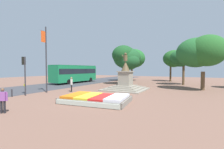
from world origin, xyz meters
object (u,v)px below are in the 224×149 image
(traffic_light_near_crossing, at_px, (24,69))
(city_bus, at_px, (75,73))
(banner_pole, at_px, (46,58))
(kerb_bollard_mid_a, at_px, (12,93))
(pedestrian_near_planter, at_px, (3,99))
(pedestrian_with_handbag, at_px, (71,84))
(flower_planter, at_px, (96,99))
(statue_monument, at_px, (125,83))

(traffic_light_near_crossing, relative_size, city_bus, 0.38)
(banner_pole, height_order, kerb_bollard_mid_a, banner_pole)
(traffic_light_near_crossing, bearing_deg, city_bus, 111.55)
(banner_pole, bearing_deg, kerb_bollard_mid_a, -102.76)
(kerb_bollard_mid_a, bearing_deg, pedestrian_near_planter, -32.36)
(pedestrian_with_handbag, bearing_deg, city_bus, 129.97)
(traffic_light_near_crossing, xyz_separation_m, pedestrian_with_handbag, (2.35, 4.11, -1.70))
(banner_pole, relative_size, pedestrian_with_handbag, 4.31)
(pedestrian_near_planter, relative_size, kerb_bollard_mid_a, 1.97)
(flower_planter, bearing_deg, banner_pole, 169.88)
(kerb_bollard_mid_a, bearing_deg, banner_pole, 77.24)
(city_bus, height_order, pedestrian_with_handbag, city_bus)
(flower_planter, relative_size, city_bus, 0.56)
(city_bus, relative_size, pedestrian_with_handbag, 5.94)
(flower_planter, relative_size, pedestrian_near_planter, 3.74)
(traffic_light_near_crossing, height_order, pedestrian_with_handbag, traffic_light_near_crossing)
(statue_monument, distance_m, pedestrian_near_planter, 13.16)
(traffic_light_near_crossing, bearing_deg, flower_planter, 6.61)
(traffic_light_near_crossing, distance_m, pedestrian_with_handbag, 5.03)
(flower_planter, distance_m, statue_monument, 7.77)
(flower_planter, bearing_deg, statue_monument, 94.95)
(pedestrian_near_planter, distance_m, kerb_bollard_mid_a, 6.11)
(flower_planter, xyz_separation_m, pedestrian_near_planter, (-3.23, -5.19, 0.61))
(statue_monument, bearing_deg, banner_pole, -137.65)
(kerb_bollard_mid_a, bearing_deg, statue_monument, 51.35)
(statue_monument, relative_size, kerb_bollard_mid_a, 6.55)
(traffic_light_near_crossing, relative_size, banner_pole, 0.53)
(traffic_light_near_crossing, bearing_deg, banner_pole, 82.05)
(statue_monument, height_order, city_bus, statue_monument)
(pedestrian_near_planter, bearing_deg, pedestrian_with_handbag, 105.80)
(city_bus, xyz_separation_m, kerb_bollard_mid_a, (4.74, -14.09, -1.52))
(banner_pole, relative_size, kerb_bollard_mid_a, 9.50)
(city_bus, distance_m, pedestrian_with_handbag, 11.73)
(traffic_light_near_crossing, distance_m, pedestrian_near_planter, 6.62)
(flower_planter, bearing_deg, city_bus, 137.18)
(statue_monument, xyz_separation_m, traffic_light_near_crossing, (-7.29, -8.64, 1.73))
(flower_planter, xyz_separation_m, banner_pole, (-7.64, 1.36, 3.65))
(traffic_light_near_crossing, xyz_separation_m, banner_pole, (0.32, 2.28, 1.24))
(flower_planter, distance_m, kerb_bollard_mid_a, 8.60)
(statue_monument, height_order, kerb_bollard_mid_a, statue_monument)
(city_bus, bearing_deg, pedestrian_with_handbag, -50.03)
(city_bus, bearing_deg, banner_pole, -63.07)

